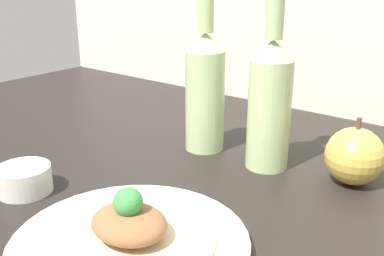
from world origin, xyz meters
The scene contains 7 objects.
ground_plane centered at (0.00, 0.00, -2.00)cm, with size 180.00×110.00×4.00cm, color black.
plate centered at (-0.56, -12.01, 0.95)cm, with size 27.98×27.98×1.79cm.
plated_food centered at (-0.56, -12.01, 3.20)cm, with size 20.09×20.09×6.62cm.
cider_bottle_left centered at (-12.89, 18.95, 11.48)cm, with size 6.96×6.96×29.31cm.
cider_bottle_right centered at (-0.35, 18.95, 11.48)cm, with size 6.96×6.96×29.31cm.
apple centered at (13.43, 21.62, 4.43)cm, with size 8.85×8.85×10.55cm.
dipping_bowl centered at (-23.41, -11.20, 1.99)cm, with size 7.87×7.87×3.98cm.
Camera 1 is at (32.83, -42.71, 31.10)cm, focal length 42.00 mm.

